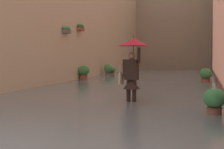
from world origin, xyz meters
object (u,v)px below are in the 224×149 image
at_px(potted_plant_mid_right, 108,70).
at_px(person_wading, 132,60).
at_px(potted_plant_near_left, 206,76).
at_px(potted_plant_near_right, 84,72).
at_px(potted_plant_far_right, 112,71).
at_px(potted_plant_far_left, 215,102).

bearing_deg(potted_plant_mid_right, person_wading, 110.17).
height_order(potted_plant_near_left, potted_plant_near_right, potted_plant_near_right).
bearing_deg(potted_plant_near_right, potted_plant_far_right, -90.45).
bearing_deg(potted_plant_mid_right, potted_plant_far_left, 116.20).
bearing_deg(person_wading, potted_plant_near_right, -59.92).
xyz_separation_m(potted_plant_far_left, potted_plant_far_right, (6.73, -14.96, -0.06)).
bearing_deg(potted_plant_near_right, potted_plant_far_left, 125.87).
bearing_deg(potted_plant_near_left, person_wading, 75.58).
relative_size(potted_plant_far_left, potted_plant_mid_right, 0.77).
xyz_separation_m(person_wading, potted_plant_mid_right, (4.35, -11.85, -0.81)).
height_order(person_wading, potted_plant_far_left, person_wading).
distance_m(potted_plant_near_left, potted_plant_near_right, 6.60).
height_order(potted_plant_near_left, potted_plant_far_right, potted_plant_near_left).
bearing_deg(potted_plant_far_left, potted_plant_near_left, -88.98).
distance_m(person_wading, potted_plant_far_right, 14.23).
bearing_deg(potted_plant_mid_right, potted_plant_far_right, -84.45).
relative_size(potted_plant_mid_right, potted_plant_near_right, 1.02).
xyz_separation_m(potted_plant_near_left, potted_plant_far_right, (6.56, -5.50, -0.11)).
bearing_deg(person_wading, potted_plant_far_left, 145.90).
height_order(person_wading, potted_plant_far_right, person_wading).
relative_size(potted_plant_far_left, potted_plant_far_right, 1.08).
xyz_separation_m(person_wading, potted_plant_far_right, (4.51, -13.46, -0.97)).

